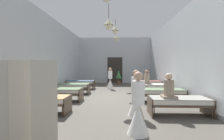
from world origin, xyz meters
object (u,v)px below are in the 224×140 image
Objects in this scene: bed_right_row_0 at (179,102)px; privacy_screen at (21,110)px; potted_plant at (119,76)px; bed_left_row_3 at (81,83)px; patient_seated_primary at (147,79)px; bed_right_row_2 at (153,86)px; nurse_near_aisle at (136,99)px; nurse_mid_aisle at (110,81)px; bed_right_row_1 at (162,92)px; bed_left_row_1 at (61,91)px; bed_right_row_3 at (147,83)px; bed_left_row_2 at (73,86)px; patient_seated_secondary at (169,89)px; nurse_far_aisle at (138,112)px; bed_left_row_0 at (41,100)px.

bed_right_row_0 is 1.12× the size of privacy_screen.
privacy_screen is (-1.70, -11.00, 0.12)m from potted_plant.
patient_seated_primary is (4.23, -1.84, 0.43)m from bed_left_row_3.
bed_right_row_2 is 4.18m from nurse_near_aisle.
bed_right_row_1 is at bearing 121.69° from nurse_mid_aisle.
bed_left_row_1 and bed_right_row_3 have the same top height.
bed_left_row_2 is 5.06m from nurse_near_aisle.
bed_right_row_1 is at bearing 80.04° from patient_seated_secondary.
bed_right_row_3 is 1.28× the size of nurse_mid_aisle.
nurse_near_aisle is at bearing -124.57° from bed_right_row_1.
nurse_mid_aisle is 1.86× the size of patient_seated_primary.
bed_left_row_1 is at bearing 82.27° from privacy_screen.
privacy_screen is (0.95, -6.37, 0.41)m from bed_left_row_2.
potted_plant is at bearing 60.22° from bed_left_row_2.
potted_plant reaches higher than bed_left_row_2.
bed_left_row_2 is 6.15m from nurse_far_aisle.
bed_left_row_2 is at bearing 157.48° from bed_right_row_1.
bed_right_row_1 is at bearing -90.00° from bed_right_row_3.
nurse_near_aisle and nurse_far_aisle have the same top height.
patient_seated_primary is at bearing 90.00° from patient_seated_secondary.
bed_right_row_0 and bed_right_row_3 have the same top height.
bed_left_row_1 is 1.28× the size of nurse_far_aisle.
bed_right_row_2 is at bearing 140.76° from nurse_mid_aisle.
bed_left_row_0 is at bearing 178.74° from patient_seated_secondary.
bed_left_row_0 and bed_left_row_3 have the same top height.
bed_left_row_1 is 4.58m from bed_right_row_1.
nurse_far_aisle is (-1.50, -1.52, 0.09)m from bed_right_row_0.
bed_right_row_2 is at bearing 90.00° from bed_right_row_1.
bed_left_row_3 is at bearing -0.27° from nurse_mid_aisle.
potted_plant is (0.60, 2.67, 0.20)m from nurse_mid_aisle.
bed_left_row_3 is (-4.58, 1.90, 0.00)m from bed_right_row_2.
potted_plant is at bearing -104.37° from nurse_mid_aisle.
privacy_screen is at bearing -110.08° from nurse_far_aisle.
nurse_near_aisle is at bearing -32.70° from bed_left_row_1.
patient_seated_primary is at bearing 100.14° from bed_right_row_1.
bed_left_row_1 is 4.60m from nurse_far_aisle.
bed_right_row_1 and bed_left_row_3 have the same top height.
bed_left_row_1 is 1.00× the size of bed_right_row_2.
patient_seated_secondary is at bearing 17.34° from privacy_screen.
nurse_mid_aisle reaches higher than bed_right_row_0.
nurse_mid_aisle is (-2.54, 5.75, 0.09)m from bed_right_row_0.
bed_right_row_1 is 1.28× the size of nurse_mid_aisle.
nurse_near_aisle reaches higher than patient_seated_secondary.
bed_right_row_2 is 1.12× the size of privacy_screen.
patient_seated_primary is at bearing 170.80° from bed_right_row_2.
bed_left_row_2 is 1.00× the size of bed_right_row_2.
nurse_near_aisle is 8.58m from potted_plant.
bed_left_row_2 is 1.55× the size of potted_plant.
nurse_far_aisle is 9.95m from potted_plant.
bed_right_row_2 is 2.38× the size of patient_seated_secondary.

